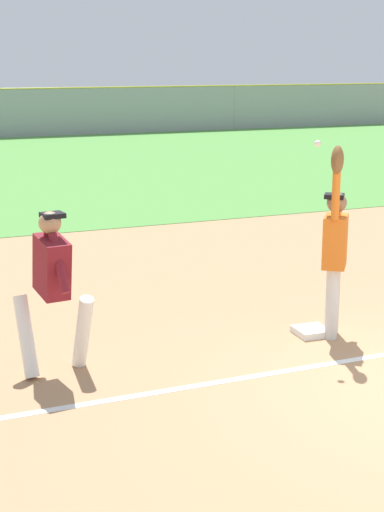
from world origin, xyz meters
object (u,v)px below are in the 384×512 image
object	(u,v)px
parked_car_white	(92,113)
parked_car_green	(212,110)
baseball	(318,143)
runner	(52,281)
fielder	(335,244)
first_base	(311,331)

from	to	relation	value
parked_car_white	parked_car_green	size ratio (longest dim) A/B	1.00
baseball	parked_car_green	xyz separation A→B (m)	(12.23, 30.24, -1.63)
runner	baseball	xyz separation A→B (m)	(2.95, -0.21, 1.30)
parked_car_white	fielder	bearing A→B (deg)	-105.89
fielder	first_base	bearing A→B (deg)	1.20
parked_car_white	parked_car_green	xyz separation A→B (m)	(6.36, 0.18, 0.00)
runner	parked_car_green	xyz separation A→B (m)	(15.18, 30.03, -0.32)
fielder	runner	xyz separation A→B (m)	(-3.28, 0.13, -0.12)
fielder	parked_car_white	size ratio (longest dim) A/B	0.50
fielder	parked_car_white	xyz separation A→B (m)	(5.54, 29.98, -0.45)
runner	parked_car_white	world-z (taller)	runner
parked_car_green	fielder	bearing A→B (deg)	-116.75
first_base	parked_car_green	xyz separation A→B (m)	(12.09, 30.02, 0.63)
fielder	runner	size ratio (longest dim) A/B	1.33
first_base	fielder	distance (m)	1.10
baseball	first_base	bearing A→B (deg)	56.36
first_base	baseball	world-z (taller)	baseball
baseball	parked_car_green	distance (m)	32.66
fielder	runner	bearing A→B (deg)	34.41
baseball	runner	bearing A→B (deg)	175.89
first_base	fielder	bearing A→B (deg)	-35.54
fielder	parked_car_green	world-z (taller)	fielder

